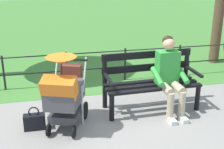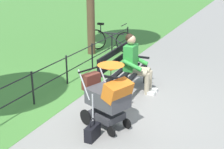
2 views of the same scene
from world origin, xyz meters
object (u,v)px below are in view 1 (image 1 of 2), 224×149
Objects in this scene: person_on_bench at (170,73)px; stroller at (65,92)px; handbag at (35,121)px; park_bench at (150,79)px.

stroller is (1.72, 0.18, -0.08)m from person_on_bench.
handbag is (2.19, 0.13, -0.55)m from person_on_bench.
person_on_bench is at bearing -174.09° from stroller.
handbag is at bearing 10.29° from park_bench.
person_on_bench is (-0.25, 0.22, 0.15)m from park_bench.
stroller is at bearing 173.97° from handbag.
person_on_bench reaches higher than handbag.
stroller is 0.66m from handbag.
handbag is at bearing 3.36° from person_on_bench.
person_on_bench reaches higher than stroller.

